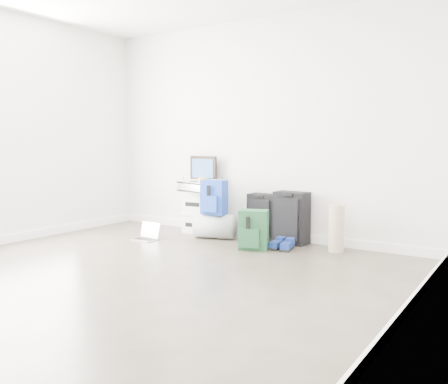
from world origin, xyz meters
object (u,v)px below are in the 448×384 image
Objects in this scene: briefcase at (199,186)px; large_suitcase at (263,217)px; laptop at (147,235)px; boxes_stack at (199,212)px; carry_on at (291,218)px; duffel_bag at (215,226)px.

briefcase reaches higher than large_suitcase.
briefcase is at bearing -177.87° from large_suitcase.
large_suitcase is at bearing 33.08° from laptop.
large_suitcase is (0.95, 0.04, -0.33)m from briefcase.
laptop is (-0.25, -0.73, -0.22)m from boxes_stack.
boxes_stack is 0.34m from briefcase.
briefcase is 1.00m from large_suitcase.
briefcase is at bearing -174.41° from carry_on.
laptop is at bearing -157.34° from duffel_bag.
large_suitcase is (0.55, 0.24, 0.13)m from duffel_bag.
large_suitcase reaches higher than boxes_stack.
large_suitcase is 1.44m from laptop.
large_suitcase is (0.95, 0.04, 0.01)m from boxes_stack.
duffel_bag is 1.71× the size of laptop.
boxes_stack is 1.14× the size of briefcase.
duffel_bag is 0.84m from laptop.
laptop is at bearing -149.95° from carry_on.
briefcase reaches higher than boxes_stack.
duffel_bag reaches higher than laptop.
boxes_stack reaches higher than duffel_bag.
boxes_stack is at bearing 136.71° from duffel_bag.
carry_on is 2.12× the size of laptop.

